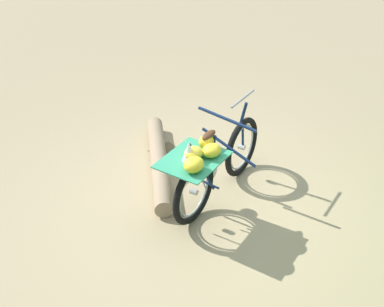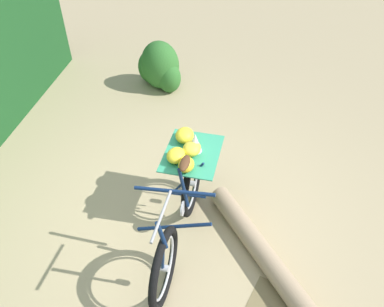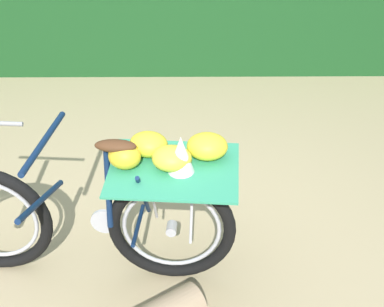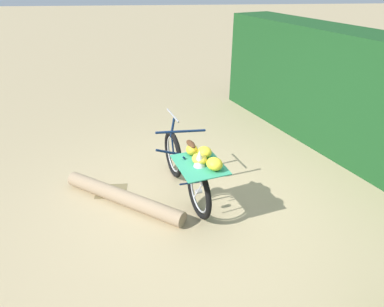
{
  "view_description": "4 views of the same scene",
  "coord_description": "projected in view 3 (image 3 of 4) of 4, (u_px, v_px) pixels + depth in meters",
  "views": [
    {
      "loc": [
        -3.14,
        3.01,
        3.5
      ],
      "look_at": [
        -0.11,
        0.37,
        0.95
      ],
      "focal_mm": 47.14,
      "sensor_mm": 36.0,
      "label": 1
    },
    {
      "loc": [
        1.42,
        -2.27,
        3.3
      ],
      "look_at": [
        0.09,
        0.11,
        0.92
      ],
      "focal_mm": 36.07,
      "sensor_mm": 36.0,
      "label": 2
    },
    {
      "loc": [
        2.28,
        1.2,
        2.52
      ],
      "look_at": [
        0.1,
        0.4,
        0.97
      ],
      "focal_mm": 53.74,
      "sensor_mm": 36.0,
      "label": 3
    },
    {
      "loc": [
        0.39,
        3.73,
        2.84
      ],
      "look_at": [
        0.09,
        0.18,
        0.89
      ],
      "focal_mm": 31.34,
      "sensor_mm": 36.0,
      "label": 4
    }
  ],
  "objects": [
    {
      "name": "bicycle",
      "position": [
        102.0,
        206.0,
        3.2
      ],
      "size": [
        0.9,
        1.79,
        1.03
      ],
      "rotation": [
        0.0,
        0.0,
        -1.29
      ],
      "color": "black",
      "rests_on": "ground_plane"
    },
    {
      "name": "ground_plane",
      "position": [
        137.0,
        263.0,
        3.52
      ],
      "size": [
        60.0,
        60.0,
        0.0
      ],
      "primitive_type": "plane",
      "color": "tan"
    }
  ]
}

